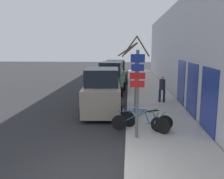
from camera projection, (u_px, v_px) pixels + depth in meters
ground_plane at (113, 96)px, 17.88m from camera, size 80.00×80.00×0.00m
sidewalk_curb at (147, 89)px, 20.45m from camera, size 3.20×32.00×0.15m
building_facade at (170, 50)px, 19.71m from camera, size 0.23×32.00×6.50m
signpost at (137, 91)px, 9.06m from camera, size 0.56×0.14×3.26m
bicycle_0 at (139, 122)px, 10.01m from camera, size 2.22×0.44×0.87m
bicycle_1 at (144, 120)px, 10.20m from camera, size 1.92×1.33×0.92m
bicycle_2 at (147, 120)px, 10.35m from camera, size 2.10×0.56×0.85m
parked_car_0 at (102, 93)px, 13.35m from camera, size 2.30×4.55×2.39m
parked_car_1 at (112, 79)px, 19.01m from camera, size 2.13×4.52×2.38m
parked_car_2 at (116, 73)px, 24.21m from camera, size 2.15×4.33×2.23m
pedestrian_near at (162, 87)px, 15.20m from camera, size 0.42×0.36×1.61m
street_tree at (135, 77)px, 12.57m from camera, size 1.64×1.41×3.91m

